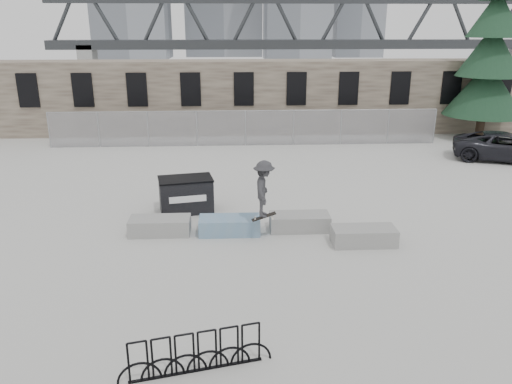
% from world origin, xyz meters
% --- Properties ---
extents(ground, '(120.00, 120.00, 0.00)m').
position_xyz_m(ground, '(0.00, 0.00, 0.00)').
color(ground, '#B9B8B3').
rests_on(ground, ground).
extents(stone_wall, '(36.00, 2.58, 4.50)m').
position_xyz_m(stone_wall, '(0.00, 16.24, 2.26)').
color(stone_wall, brown).
rests_on(stone_wall, ground).
extents(chainlink_fence, '(22.06, 0.06, 2.02)m').
position_xyz_m(chainlink_fence, '(-0.00, 12.50, 1.04)').
color(chainlink_fence, gray).
rests_on(chainlink_fence, ground).
extents(planter_far_left, '(2.00, 0.90, 0.55)m').
position_xyz_m(planter_far_left, '(-3.22, -0.10, 0.30)').
color(planter_far_left, gray).
rests_on(planter_far_left, ground).
extents(planter_center_left, '(2.00, 0.90, 0.55)m').
position_xyz_m(planter_center_left, '(-0.91, -0.17, 0.30)').
color(planter_center_left, teal).
rests_on(planter_center_left, ground).
extents(planter_center_right, '(2.00, 0.90, 0.55)m').
position_xyz_m(planter_center_right, '(1.46, 0.02, 0.30)').
color(planter_center_right, gray).
rests_on(planter_center_right, ground).
extents(planter_offset, '(2.00, 0.90, 0.55)m').
position_xyz_m(planter_offset, '(3.33, -1.25, 0.30)').
color(planter_offset, gray).
rests_on(planter_offset, ground).
extents(dumpster, '(2.15, 1.54, 1.29)m').
position_xyz_m(dumpster, '(-2.51, 1.99, 0.65)').
color(dumpster, black).
rests_on(dumpster, ground).
extents(bike_rack, '(3.07, 0.75, 0.90)m').
position_xyz_m(bike_rack, '(-1.57, -7.15, 0.44)').
color(bike_rack, black).
rests_on(bike_rack, ground).
extents(spruce_tree, '(4.66, 4.66, 11.50)m').
position_xyz_m(spruce_tree, '(14.37, 13.79, 4.81)').
color(spruce_tree, '#38281E').
rests_on(spruce_tree, ground).
extents(truss_bridge, '(70.00, 3.00, 9.80)m').
position_xyz_m(truss_bridge, '(10.00, 55.00, 4.13)').
color(truss_bridge, '#2D3033').
rests_on(truss_bridge, ground).
extents(suv, '(5.64, 4.05, 1.42)m').
position_xyz_m(suv, '(13.17, 8.52, 0.71)').
color(suv, black).
rests_on(suv, ground).
extents(skateboarder, '(0.80, 1.23, 1.96)m').
position_xyz_m(skateboarder, '(0.19, -0.78, 1.73)').
color(skateboarder, '#2F2F32').
rests_on(skateboarder, ground).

